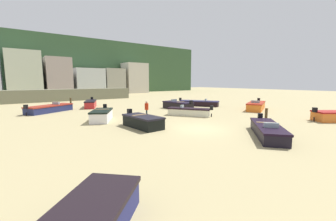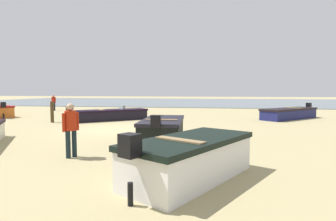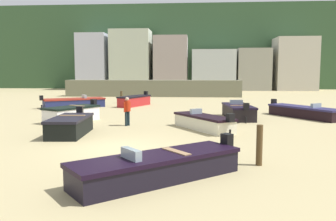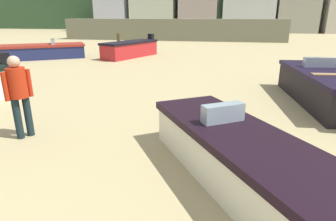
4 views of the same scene
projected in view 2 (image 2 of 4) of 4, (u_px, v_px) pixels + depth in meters
The scene contains 9 objects.
ground_plane at pixel (117, 129), 13.96m from camera, with size 160.00×160.00×0.00m, color tan.
tidal_water at pixel (187, 102), 49.32m from camera, with size 80.00×36.00×0.06m, color slate.
boat_black_0 at pixel (163, 130), 10.70m from camera, with size 1.78×3.82×1.20m.
boat_black_4 at pixel (110, 115), 18.24m from camera, with size 4.78×4.32×1.05m.
boat_white_5 at pixel (190, 158), 6.05m from camera, with size 2.95×3.70×1.26m.
boat_navy_6 at pixel (289, 113), 19.14m from camera, with size 4.58×4.61×1.08m.
mooring_post_near_water at pixel (52, 112), 16.96m from camera, with size 0.20×0.20×1.33m, color #4E3A20.
beach_walker_foreground at pixel (71, 126), 8.00m from camera, with size 0.47×0.50×1.62m.
beach_walker_distant at pixel (54, 101), 26.99m from camera, with size 0.54×0.40×1.62m.
Camera 2 is at (-5.01, 13.18, 1.99)m, focal length 28.86 mm.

